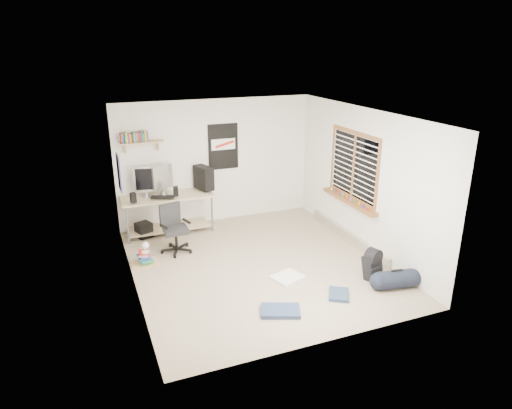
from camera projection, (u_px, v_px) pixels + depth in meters
name	position (u px, v px, depth m)	size (l,w,h in m)	color
floor	(257.00, 265.00, 7.66)	(4.00, 4.50, 0.01)	gray
ceiling	(258.00, 115.00, 6.81)	(4.00, 4.50, 0.01)	white
back_wall	(216.00, 162.00, 9.21)	(4.00, 0.01, 2.50)	silver
left_wall	(128.00, 210.00, 6.54)	(0.01, 4.50, 2.50)	silver
right_wall	(364.00, 181.00, 7.93)	(0.01, 4.50, 2.50)	silver
desk	(168.00, 214.00, 8.90)	(1.73, 0.76, 0.79)	tan
monitor_left	(146.00, 184.00, 8.56)	(0.43, 0.11, 0.47)	#A8A8AD
monitor_right	(163.00, 182.00, 8.67)	(0.43, 0.11, 0.47)	#A5A6AA
pc_tower	(204.00, 178.00, 8.95)	(0.21, 0.44, 0.46)	black
keyboard	(163.00, 197.00, 8.51)	(0.43, 0.15, 0.02)	black
speaker_left	(133.00, 198.00, 8.21)	(0.09, 0.09, 0.19)	black
speaker_right	(176.00, 191.00, 8.59)	(0.09, 0.09, 0.18)	black
office_chair	(175.00, 226.00, 7.98)	(0.57, 0.57, 0.87)	black
wall_shelf	(142.00, 142.00, 8.43)	(0.80, 0.22, 0.24)	tan
poster_back_wall	(223.00, 147.00, 9.14)	(0.62, 0.03, 0.92)	black
poster_left_wall	(119.00, 173.00, 7.51)	(0.02, 0.42, 0.60)	navy
window	(353.00, 166.00, 8.11)	(0.10, 1.50, 1.26)	brown
baseboard_heater	(348.00, 236.00, 8.57)	(0.08, 2.50, 0.18)	#B7B2A8
backpack	(372.00, 266.00, 7.17)	(0.29, 0.23, 0.39)	black
duffel_bag	(396.00, 280.00, 6.89)	(0.28, 0.28, 0.56)	black
tshirt	(288.00, 277.00, 7.21)	(0.46, 0.39, 0.04)	silver
jeans_a	(280.00, 311.00, 6.29)	(0.54, 0.34, 0.06)	navy
jeans_b	(339.00, 294.00, 6.71)	(0.38, 0.29, 0.05)	#233650
book_stack	(144.00, 255.00, 7.65)	(0.44, 0.36, 0.30)	olive
desk_lamp	(145.00, 243.00, 7.56)	(0.13, 0.21, 0.21)	white
subwoofer	(144.00, 230.00, 8.71)	(0.26, 0.26, 0.29)	black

